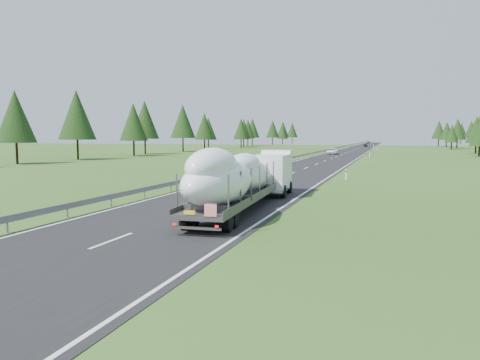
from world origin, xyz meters
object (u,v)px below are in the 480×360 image
(distant_van, at_px, (332,151))
(distant_car_dark, at_px, (365,145))
(boat_truck, at_px, (241,176))
(distant_car_blue, at_px, (368,142))
(highway_sign, at_px, (373,148))

(distant_van, height_order, distant_car_dark, distant_van)
(boat_truck, xyz_separation_m, distant_car_blue, (-4.31, 237.99, -1.26))
(highway_sign, relative_size, distant_van, 0.52)
(boat_truck, distance_m, distant_van, 83.28)
(boat_truck, height_order, distant_car_blue, boat_truck)
(highway_sign, height_order, distant_car_dark, highway_sign)
(highway_sign, height_order, distant_van, highway_sign)
(highway_sign, distance_m, boat_truck, 71.13)
(distant_van, relative_size, distant_car_dark, 1.28)
(boat_truck, bearing_deg, distant_car_blue, 91.04)
(highway_sign, xyz_separation_m, distant_car_blue, (-8.91, 167.01, -1.11))
(boat_truck, distance_m, distant_car_dark, 160.70)
(highway_sign, relative_size, boat_truck, 0.15)
(distant_van, xyz_separation_m, distant_car_dark, (3.26, 77.55, -0.03))
(boat_truck, distance_m, distant_car_blue, 238.03)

